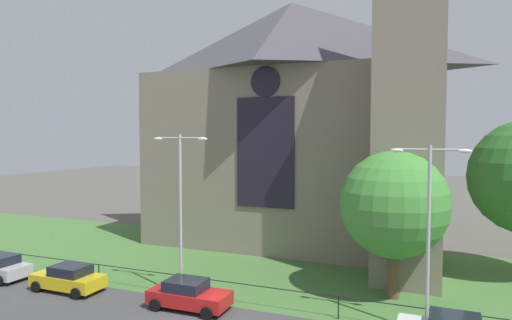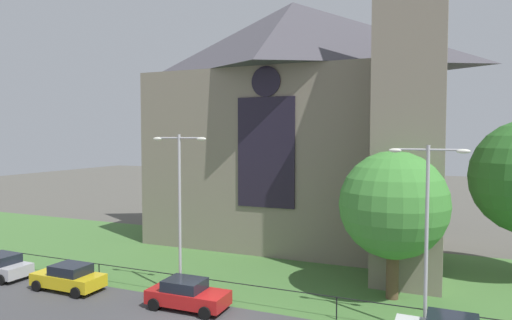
% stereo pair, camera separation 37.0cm
% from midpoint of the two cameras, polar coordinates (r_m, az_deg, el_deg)
% --- Properties ---
extents(ground, '(160.00, 160.00, 0.00)m').
position_cam_midpoint_polar(ground, '(32.17, 2.61, -13.03)').
color(ground, '#56544C').
extents(grass_verge, '(120.00, 20.00, 0.01)m').
position_cam_midpoint_polar(grass_verge, '(30.38, 1.26, -14.00)').
color(grass_verge, '#477538').
rests_on(grass_verge, ground).
extents(church_building, '(23.20, 16.20, 26.00)m').
position_cam_midpoint_polar(church_building, '(37.77, 5.68, 5.11)').
color(church_building, gray).
rests_on(church_building, ground).
extents(iron_railing, '(29.35, 0.07, 1.13)m').
position_cam_midpoint_polar(iron_railing, '(25.86, -6.08, -14.86)').
color(iron_railing, black).
rests_on(iron_railing, ground).
extents(tree_right_near, '(5.87, 5.87, 8.12)m').
position_cam_midpoint_polar(tree_right_near, '(25.93, 17.24, -5.41)').
color(tree_right_near, brown).
rests_on(tree_right_near, ground).
extents(streetlamp_near, '(3.37, 0.26, 8.99)m').
position_cam_midpoint_polar(streetlamp_near, '(25.47, -9.14, -4.34)').
color(streetlamp_near, '#B2B2B7').
rests_on(streetlamp_near, ground).
extents(streetlamp_far, '(3.37, 0.26, 8.51)m').
position_cam_midpoint_polar(streetlamp_far, '(21.70, 21.10, -6.51)').
color(streetlamp_far, '#B2B2B7').
rests_on(streetlamp_far, ground).
extents(parked_car_yellow, '(4.21, 2.04, 1.51)m').
position_cam_midpoint_polar(parked_car_yellow, '(29.11, -22.06, -13.47)').
color(parked_car_yellow, gold).
rests_on(parked_car_yellow, ground).
extents(parked_car_red, '(4.22, 2.07, 1.51)m').
position_cam_midpoint_polar(parked_car_red, '(24.67, -8.17, -16.32)').
color(parked_car_red, '#B21919').
rests_on(parked_car_red, ground).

